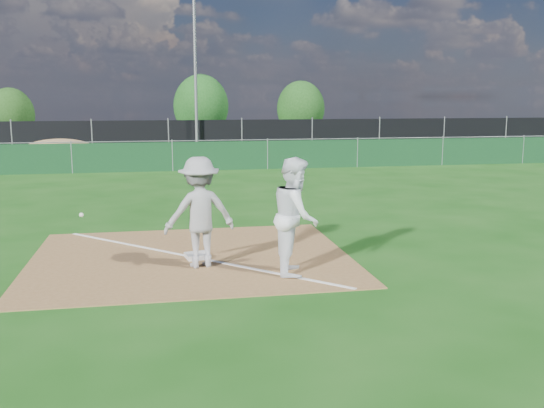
{
  "coord_description": "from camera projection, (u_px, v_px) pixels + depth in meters",
  "views": [
    {
      "loc": [
        -0.55,
        -10.34,
        3.05
      ],
      "look_at": [
        1.58,
        1.0,
        1.0
      ],
      "focal_mm": 40.0,
      "sensor_mm": 36.0,
      "label": 1
    }
  ],
  "objects": [
    {
      "name": "ground",
      "position": [
        177.0,
        189.0,
        20.31
      ],
      "size": [
        90.0,
        90.0,
        0.0
      ],
      "primitive_type": "plane",
      "color": "#14490F",
      "rests_on": "ground"
    },
    {
      "name": "infield_dirt",
      "position": [
        191.0,
        257.0,
        11.6
      ],
      "size": [
        6.0,
        5.0,
        0.02
      ],
      "primitive_type": "cube",
      "color": "brown",
      "rests_on": "ground"
    },
    {
      "name": "foul_line",
      "position": [
        191.0,
        257.0,
        11.6
      ],
      "size": [
        5.01,
        5.01,
        0.01
      ],
      "primitive_type": "cube",
      "rotation": [
        0.0,
        0.0,
        0.79
      ],
      "color": "white",
      "rests_on": "infield_dirt"
    },
    {
      "name": "green_fence",
      "position": [
        172.0,
        157.0,
        25.05
      ],
      "size": [
        44.0,
        0.05,
        1.2
      ],
      "primitive_type": "cube",
      "color": "#0E361A",
      "rests_on": "ground"
    },
    {
      "name": "dirt_mound",
      "position": [
        59.0,
        152.0,
        27.53
      ],
      "size": [
        3.38,
        2.6,
        1.17
      ],
      "primitive_type": "ellipsoid",
      "color": "#9B774A",
      "rests_on": "ground"
    },
    {
      "name": "black_fence",
      "position": [
        169.0,
        137.0,
        32.74
      ],
      "size": [
        46.0,
        0.04,
        1.8
      ],
      "primitive_type": "cube",
      "color": "black",
      "rests_on": "ground"
    },
    {
      "name": "parking_lot",
      "position": [
        168.0,
        146.0,
        37.73
      ],
      "size": [
        46.0,
        9.0,
        0.01
      ],
      "primitive_type": "cube",
      "color": "black",
      "rests_on": "ground"
    },
    {
      "name": "light_pole",
      "position": [
        196.0,
        78.0,
        32.18
      ],
      "size": [
        0.16,
        0.16,
        8.0
      ],
      "primitive_type": "cylinder",
      "color": "slate",
      "rests_on": "ground"
    },
    {
      "name": "first_base",
      "position": [
        197.0,
        256.0,
        11.52
      ],
      "size": [
        0.48,
        0.48,
        0.09
      ],
      "primitive_type": "cube",
      "rotation": [
        0.0,
        0.0,
        0.19
      ],
      "color": "silver",
      "rests_on": "infield_dirt"
    },
    {
      "name": "play_at_first",
      "position": [
        200.0,
        212.0,
        10.8
      ],
      "size": [
        2.79,
        0.96,
        1.99
      ],
      "color": "#A9A9AB",
      "rests_on": "infield_dirt"
    },
    {
      "name": "runner",
      "position": [
        296.0,
        216.0,
        10.45
      ],
      "size": [
        0.97,
        1.14,
        2.04
      ],
      "primitive_type": "imported",
      "rotation": [
        0.0,
        0.0,
        1.34
      ],
      "color": "white",
      "rests_on": "ground"
    },
    {
      "name": "car_left",
      "position": [
        96.0,
        135.0,
        36.38
      ],
      "size": [
        4.97,
        3.52,
        1.57
      ],
      "primitive_type": "imported",
      "rotation": [
        0.0,
        0.0,
        1.17
      ],
      "color": "#AFB2B7",
      "rests_on": "parking_lot"
    },
    {
      "name": "car_mid",
      "position": [
        159.0,
        135.0,
        36.18
      ],
      "size": [
        4.81,
        1.88,
        1.56
      ],
      "primitive_type": "imported",
      "rotation": [
        0.0,
        0.0,
        1.62
      ],
      "color": "black",
      "rests_on": "parking_lot"
    },
    {
      "name": "car_right",
      "position": [
        257.0,
        135.0,
        38.92
      ],
      "size": [
        4.24,
        2.12,
        1.18
      ],
      "primitive_type": "imported",
      "rotation": [
        0.0,
        0.0,
        1.45
      ],
      "color": "black",
      "rests_on": "parking_lot"
    },
    {
      "name": "tree_left",
      "position": [
        10.0,
        115.0,
        39.6
      ],
      "size": [
        3.07,
        3.07,
        3.64
      ],
      "color": "#382316",
      "rests_on": "ground"
    },
    {
      "name": "tree_mid",
      "position": [
        201.0,
        106.0,
        42.96
      ],
      "size": [
        3.89,
        3.89,
        4.61
      ],
      "color": "#382316",
      "rests_on": "ground"
    },
    {
      "name": "tree_right",
      "position": [
        301.0,
        108.0,
        45.36
      ],
      "size": [
        3.56,
        3.56,
        4.23
      ],
      "color": "#382316",
      "rests_on": "ground"
    }
  ]
}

